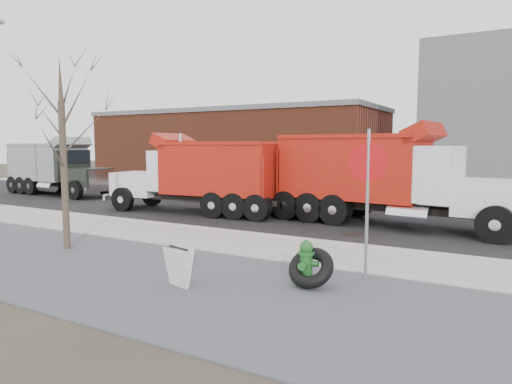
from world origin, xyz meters
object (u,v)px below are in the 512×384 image
Objects in this scene: truck_tire at (311,268)px; dump_truck_grey at (56,166)px; fire_hydrant at (306,265)px; dump_truck_red_b at (201,173)px; dump_truck_red_a at (383,175)px; stop_sign at (368,179)px; sandwich_board at (179,267)px.

dump_truck_grey is at bearing 155.87° from truck_tire.
fire_hydrant is 10.46m from dump_truck_red_b.
dump_truck_red_a is (-0.45, 7.77, 1.38)m from fire_hydrant.
stop_sign is (0.80, 1.08, 1.73)m from truck_tire.
truck_tire is 0.12× the size of dump_truck_red_b.
sandwich_board is (-2.28, -1.33, 0.02)m from truck_tire.
sandwich_board is (-2.14, -1.41, 0.00)m from fire_hydrant.
dump_truck_grey is (-17.01, 9.97, 1.22)m from sandwich_board.
dump_truck_red_a reaches higher than truck_tire.
truck_tire is (0.14, -0.07, -0.02)m from fire_hydrant.
dump_truck_grey is at bearing 153.68° from fire_hydrant.
stop_sign is 21.46m from dump_truck_grey.
dump_truck_red_a is at bearing 115.88° from stop_sign.
sandwich_board is at bearing -26.57° from dump_truck_grey.
dump_truck_red_a is 1.13× the size of dump_truck_red_b.
dump_truck_grey is (-19.28, 8.64, 1.24)m from truck_tire.
dump_truck_red_b reaches higher than stop_sign.
dump_truck_red_a is 1.23× the size of dump_truck_grey.
stop_sign is at bearing 53.06° from sandwich_board.
sandwich_board is 19.75m from dump_truck_grey.
fire_hydrant is 0.13× the size of dump_truck_grey.
dump_truck_red_a is (-1.38, 6.76, -0.33)m from stop_sign.
truck_tire is 2.64m from sandwich_board.
fire_hydrant is at bearing -80.50° from dump_truck_red_a.
dump_truck_red_a is (-0.59, 7.84, 1.40)m from truck_tire.
stop_sign is 0.44× the size of dump_truck_grey.
dump_truck_grey is (-18.70, 0.79, -0.16)m from dump_truck_red_a.
dump_truck_red_b is (-5.59, 8.34, 1.24)m from sandwich_board.
fire_hydrant is at bearing 133.36° from dump_truck_red_b.
dump_truck_red_a reaches higher than stop_sign.
fire_hydrant is 0.11× the size of dump_truck_red_a.
dump_truck_grey is at bearing -12.88° from dump_truck_red_b.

